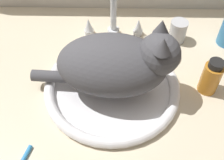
% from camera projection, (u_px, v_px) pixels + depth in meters
% --- Properties ---
extents(countertop, '(1.10, 0.76, 0.03)m').
position_uv_depth(countertop, '(104.00, 91.00, 0.78)').
color(countertop, beige).
rests_on(countertop, ground).
extents(sink_basin, '(0.38, 0.38, 0.03)m').
position_uv_depth(sink_basin, '(112.00, 86.00, 0.75)').
color(sink_basin, white).
rests_on(sink_basin, countertop).
extents(faucet, '(0.20, 0.11, 0.21)m').
position_uv_depth(faucet, '(113.00, 15.00, 0.85)').
color(faucet, silver).
rests_on(faucet, countertop).
extents(cat, '(0.39, 0.20, 0.19)m').
position_uv_depth(cat, '(120.00, 63.00, 0.68)').
color(cat, '#4C4C51').
rests_on(cat, sink_basin).
extents(metal_jar, '(0.05, 0.05, 0.07)m').
position_uv_depth(metal_jar, '(178.00, 31.00, 0.87)').
color(metal_jar, '#B2B5BA').
rests_on(metal_jar, countertop).
extents(amber_bottle, '(0.05, 0.05, 0.11)m').
position_uv_depth(amber_bottle, '(211.00, 77.00, 0.72)').
color(amber_bottle, '#C67A23').
rests_on(amber_bottle, countertop).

